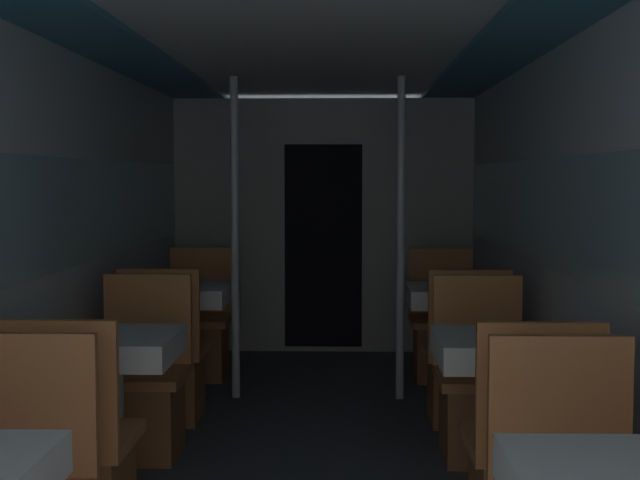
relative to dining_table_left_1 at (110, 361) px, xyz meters
name	(u,v)px	position (x,y,z in m)	size (l,w,h in m)	color
wall_left	(46,255)	(-0.38, 0.26, 0.46)	(0.05, 8.31, 2.10)	silver
wall_right	(574,256)	(2.14, 0.26, 0.46)	(0.05, 8.31, 2.10)	silver
ceiling_panel	(307,29)	(0.88, 0.26, 1.52)	(2.52, 8.31, 0.07)	silver
bulkhead_far	(323,226)	(0.88, 3.43, 0.43)	(2.47, 0.09, 2.10)	#A8A8A3
dining_table_left_1	(110,361)	(0.00, 0.00, 0.00)	(0.59, 0.59, 0.74)	#4C4C51
chair_left_near_1	(72,477)	(0.00, -0.58, -0.34)	(0.47, 0.47, 0.93)	#9C5B31
chair_left_far_1	(141,402)	(0.00, 0.58, -0.34)	(0.47, 0.47, 0.93)	#9C5B31
dining_table_left_2	(183,304)	(0.00, 1.82, 0.00)	(0.59, 0.59, 0.74)	#4C4C51
chair_left_near_2	(166,374)	(0.00, 1.24, -0.34)	(0.47, 0.47, 0.93)	#9C5B31
chair_left_far_2	(198,339)	(0.00, 2.41, -0.34)	(0.47, 0.47, 0.93)	#9C5B31
support_pole_left_2	(235,239)	(0.34, 1.82, 0.43)	(0.05, 0.05, 2.10)	silver
dining_table_right_1	(503,363)	(1.77, 0.00, 0.00)	(0.59, 0.59, 0.74)	#4C4C51
chair_right_far_1	(482,404)	(1.77, 0.58, -0.34)	(0.47, 0.47, 0.93)	#9C5B31
dining_table_right_2	(453,305)	(1.77, 1.82, 0.00)	(0.59, 0.59, 0.74)	#4C4C51
chair_right_near_2	(465,376)	(1.77, 1.24, -0.34)	(0.47, 0.47, 0.93)	#9C5B31
chair_right_far_2	(443,340)	(1.77, 2.41, -0.34)	(0.47, 0.47, 0.93)	#9C5B31
support_pole_right_2	(401,239)	(1.42, 1.82, 0.43)	(0.05, 0.05, 2.10)	silver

